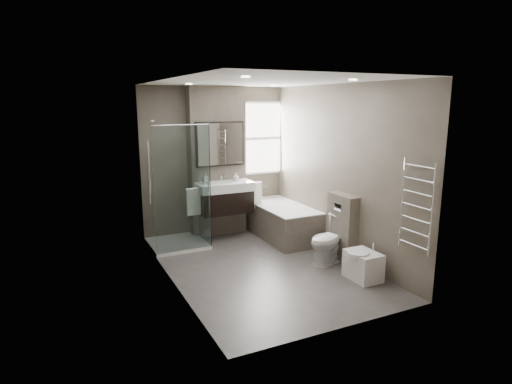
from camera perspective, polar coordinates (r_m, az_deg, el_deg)
room at (r=5.92m, az=0.84°, el=1.87°), size 2.70×3.90×2.70m
vanity_pier at (r=7.53m, az=-5.22°, el=3.99°), size 1.00×0.25×2.60m
vanity at (r=7.30m, az=-4.17°, el=-0.70°), size 0.95×0.47×0.66m
mirror_cabinet at (r=7.33m, az=-4.82°, el=6.39°), size 0.86×0.08×0.76m
towel_left at (r=7.11m, az=-8.31°, el=-1.31°), size 0.24×0.06×0.44m
towel_right at (r=7.51m, az=-0.14°, el=-0.47°), size 0.24×0.06×0.44m
shower_enclosure at (r=7.06m, az=-9.60°, el=-3.36°), size 0.90×0.90×2.00m
bathtub at (r=7.51m, az=3.39°, el=-3.68°), size 0.75×1.60×0.57m
window at (r=7.93m, az=0.61°, el=7.17°), size 0.98×0.06×1.33m
toilet at (r=6.40m, az=9.83°, el=-6.29°), size 0.77×0.57×0.70m
cistern_box at (r=6.52m, az=11.41°, el=-4.64°), size 0.19×0.55×1.00m
bidet at (r=5.96m, az=14.05°, el=-9.42°), size 0.41×0.47×0.50m
towel_radiator at (r=5.42m, az=20.62°, el=-1.80°), size 0.03×0.49×1.10m
soap_bottle_a at (r=7.17m, az=-6.70°, el=1.84°), size 0.08×0.08×0.17m
soap_bottle_b at (r=7.39m, az=-2.71°, el=2.06°), size 0.10×0.10×0.13m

